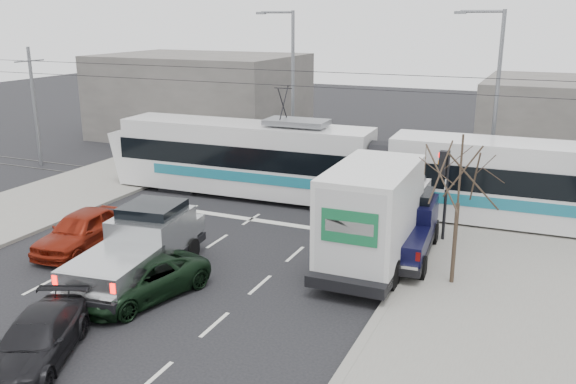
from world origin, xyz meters
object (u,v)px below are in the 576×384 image
at_px(tram, 380,170).
at_px(red_car, 82,230).
at_px(traffic_signal, 444,176).
at_px(silver_pickup, 142,244).
at_px(bare_tree, 460,176).
at_px(box_truck, 376,215).
at_px(navy_pickup, 405,226).
at_px(street_lamp_near, 493,94).
at_px(dark_car, 37,340).
at_px(green_car, 141,280).
at_px(street_lamp_far, 290,80).

relative_size(tram, red_car, 5.95).
distance_m(traffic_signal, silver_pickup, 11.62).
height_order(bare_tree, tram, tram).
xyz_separation_m(box_truck, navy_pickup, (0.78, 1.26, -0.71)).
bearing_deg(navy_pickup, traffic_signal, 58.06).
height_order(navy_pickup, red_car, navy_pickup).
bearing_deg(bare_tree, navy_pickup, 135.26).
relative_size(bare_tree, street_lamp_near, 0.56).
bearing_deg(traffic_signal, dark_car, -121.51).
bearing_deg(box_truck, tram, 103.34).
bearing_deg(traffic_signal, box_truck, -119.38).
relative_size(tram, green_car, 5.89).
height_order(tram, silver_pickup, tram).
relative_size(silver_pickup, dark_car, 1.58).
bearing_deg(tram, silver_pickup, -119.28).
height_order(traffic_signal, street_lamp_near, street_lamp_near).
xyz_separation_m(street_lamp_far, tram, (7.31, -6.42, -3.18)).
xyz_separation_m(traffic_signal, red_car, (-12.50, -6.30, -1.98)).
relative_size(tram, dark_car, 6.28).
distance_m(silver_pickup, red_car, 3.89).
height_order(street_lamp_far, tram, street_lamp_far).
height_order(bare_tree, street_lamp_near, street_lamp_near).
bearing_deg(bare_tree, box_truck, 163.84).
bearing_deg(traffic_signal, red_car, -153.24).
relative_size(street_lamp_far, tram, 0.34).
height_order(traffic_signal, street_lamp_far, street_lamp_far).
height_order(street_lamp_far, box_truck, street_lamp_far).
xyz_separation_m(street_lamp_near, red_car, (-13.34, -13.81, -4.35)).
relative_size(traffic_signal, green_car, 0.79).
bearing_deg(box_truck, street_lamp_near, 75.39).
distance_m(traffic_signal, street_lamp_far, 14.47).
distance_m(bare_tree, traffic_signal, 4.28).
height_order(green_car, red_car, red_car).
distance_m(box_truck, navy_pickup, 1.65).
bearing_deg(dark_car, street_lamp_far, 73.52).
relative_size(tram, box_truck, 3.51).
relative_size(street_lamp_far, box_truck, 1.18).
bearing_deg(green_car, silver_pickup, 139.91).
relative_size(navy_pickup, green_car, 1.26).
distance_m(bare_tree, dark_car, 13.22).
xyz_separation_m(box_truck, red_car, (-10.72, -3.15, -1.10)).
xyz_separation_m(box_truck, green_car, (-6.00, -5.74, -1.24)).
bearing_deg(red_car, navy_pickup, 15.78).
xyz_separation_m(traffic_signal, green_car, (-7.78, -8.89, -2.11)).
height_order(street_lamp_near, silver_pickup, street_lamp_near).
distance_m(street_lamp_near, navy_pickup, 10.36).
height_order(tram, red_car, tram).
relative_size(traffic_signal, red_car, 0.80).
bearing_deg(navy_pickup, tram, 111.18).
bearing_deg(box_truck, bare_tree, -16.96).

